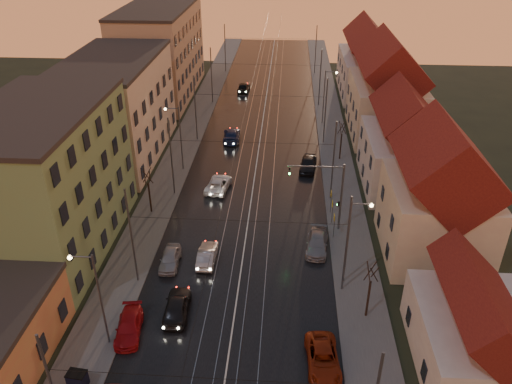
% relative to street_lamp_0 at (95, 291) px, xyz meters
% --- Properties ---
extents(ground, '(160.00, 160.00, 0.00)m').
position_rel_street_lamp_0_xyz_m(ground, '(9.10, -2.00, -4.89)').
color(ground, black).
rests_on(ground, ground).
extents(road, '(16.00, 120.00, 0.04)m').
position_rel_street_lamp_0_xyz_m(road, '(9.10, 38.00, -4.87)').
color(road, black).
rests_on(road, ground).
extents(sidewalk_left, '(4.00, 120.00, 0.15)m').
position_rel_street_lamp_0_xyz_m(sidewalk_left, '(-0.90, 38.00, -4.81)').
color(sidewalk_left, '#4C4C4C').
rests_on(sidewalk_left, ground).
extents(sidewalk_right, '(4.00, 120.00, 0.15)m').
position_rel_street_lamp_0_xyz_m(sidewalk_right, '(19.10, 38.00, -4.81)').
color(sidewalk_right, '#4C4C4C').
rests_on(sidewalk_right, ground).
extents(tram_rail_0, '(0.06, 120.00, 0.03)m').
position_rel_street_lamp_0_xyz_m(tram_rail_0, '(6.90, 38.00, -4.83)').
color(tram_rail_0, gray).
rests_on(tram_rail_0, road).
extents(tram_rail_1, '(0.06, 120.00, 0.03)m').
position_rel_street_lamp_0_xyz_m(tram_rail_1, '(8.33, 38.00, -4.83)').
color(tram_rail_1, gray).
rests_on(tram_rail_1, road).
extents(tram_rail_2, '(0.06, 120.00, 0.03)m').
position_rel_street_lamp_0_xyz_m(tram_rail_2, '(9.87, 38.00, -4.83)').
color(tram_rail_2, gray).
rests_on(tram_rail_2, road).
extents(tram_rail_3, '(0.06, 120.00, 0.03)m').
position_rel_street_lamp_0_xyz_m(tram_rail_3, '(11.30, 38.00, -4.83)').
color(tram_rail_3, gray).
rests_on(tram_rail_3, road).
extents(apartment_left_1, '(10.00, 18.00, 13.00)m').
position_rel_street_lamp_0_xyz_m(apartment_left_1, '(-8.40, 12.00, 1.61)').
color(apartment_left_1, '#6C8B58').
rests_on(apartment_left_1, ground).
extents(apartment_left_2, '(10.00, 20.00, 12.00)m').
position_rel_street_lamp_0_xyz_m(apartment_left_2, '(-8.40, 32.00, 1.11)').
color(apartment_left_2, beige).
rests_on(apartment_left_2, ground).
extents(apartment_left_3, '(10.00, 24.00, 14.00)m').
position_rel_street_lamp_0_xyz_m(apartment_left_3, '(-8.40, 56.00, 2.11)').
color(apartment_left_3, tan).
rests_on(apartment_left_3, ground).
extents(house_right_0, '(8.16, 10.20, 5.80)m').
position_rel_street_lamp_0_xyz_m(house_right_0, '(26.10, 0.00, -1.96)').
color(house_right_0, beige).
rests_on(house_right_0, ground).
extents(house_right_1, '(8.67, 10.20, 10.80)m').
position_rel_street_lamp_0_xyz_m(house_right_1, '(26.10, 13.00, 0.56)').
color(house_right_1, beige).
rests_on(house_right_1, ground).
extents(house_right_2, '(9.18, 12.24, 9.20)m').
position_rel_street_lamp_0_xyz_m(house_right_2, '(26.10, 26.00, -0.24)').
color(house_right_2, beige).
rests_on(house_right_2, ground).
extents(house_right_3, '(9.18, 14.28, 11.50)m').
position_rel_street_lamp_0_xyz_m(house_right_3, '(26.10, 41.00, 0.92)').
color(house_right_3, beige).
rests_on(house_right_3, ground).
extents(house_right_4, '(9.18, 16.32, 10.00)m').
position_rel_street_lamp_0_xyz_m(house_right_4, '(26.10, 59.00, 0.16)').
color(house_right_4, beige).
rests_on(house_right_4, ground).
extents(catenary_pole_l_1, '(0.16, 0.16, 9.00)m').
position_rel_street_lamp_0_xyz_m(catenary_pole_l_1, '(0.50, 7.00, -0.39)').
color(catenary_pole_l_1, '#595B60').
rests_on(catenary_pole_l_1, ground).
extents(catenary_pole_r_1, '(0.16, 0.16, 9.00)m').
position_rel_street_lamp_0_xyz_m(catenary_pole_r_1, '(17.70, 7.00, -0.39)').
color(catenary_pole_r_1, '#595B60').
rests_on(catenary_pole_r_1, ground).
extents(catenary_pole_l_2, '(0.16, 0.16, 9.00)m').
position_rel_street_lamp_0_xyz_m(catenary_pole_l_2, '(0.50, 22.00, -0.39)').
color(catenary_pole_l_2, '#595B60').
rests_on(catenary_pole_l_2, ground).
extents(catenary_pole_r_2, '(0.16, 0.16, 9.00)m').
position_rel_street_lamp_0_xyz_m(catenary_pole_r_2, '(17.70, 22.00, -0.39)').
color(catenary_pole_r_2, '#595B60').
rests_on(catenary_pole_r_2, ground).
extents(catenary_pole_l_3, '(0.16, 0.16, 9.00)m').
position_rel_street_lamp_0_xyz_m(catenary_pole_l_3, '(0.50, 37.00, -0.39)').
color(catenary_pole_l_3, '#595B60').
rests_on(catenary_pole_l_3, ground).
extents(catenary_pole_r_3, '(0.16, 0.16, 9.00)m').
position_rel_street_lamp_0_xyz_m(catenary_pole_r_3, '(17.70, 37.00, -0.39)').
color(catenary_pole_r_3, '#595B60').
rests_on(catenary_pole_r_3, ground).
extents(catenary_pole_l_4, '(0.16, 0.16, 9.00)m').
position_rel_street_lamp_0_xyz_m(catenary_pole_l_4, '(0.50, 52.00, -0.39)').
color(catenary_pole_l_4, '#595B60').
rests_on(catenary_pole_l_4, ground).
extents(catenary_pole_r_4, '(0.16, 0.16, 9.00)m').
position_rel_street_lamp_0_xyz_m(catenary_pole_r_4, '(17.70, 52.00, -0.39)').
color(catenary_pole_r_4, '#595B60').
rests_on(catenary_pole_r_4, ground).
extents(catenary_pole_l_5, '(0.16, 0.16, 9.00)m').
position_rel_street_lamp_0_xyz_m(catenary_pole_l_5, '(0.50, 70.00, -0.39)').
color(catenary_pole_l_5, '#595B60').
rests_on(catenary_pole_l_5, ground).
extents(catenary_pole_r_5, '(0.16, 0.16, 9.00)m').
position_rel_street_lamp_0_xyz_m(catenary_pole_r_5, '(17.70, 70.00, -0.39)').
color(catenary_pole_r_5, '#595B60').
rests_on(catenary_pole_r_5, ground).
extents(street_lamp_0, '(1.75, 0.32, 8.00)m').
position_rel_street_lamp_0_xyz_m(street_lamp_0, '(0.00, 0.00, 0.00)').
color(street_lamp_0, '#595B60').
rests_on(street_lamp_0, ground).
extents(street_lamp_1, '(1.75, 0.32, 8.00)m').
position_rel_street_lamp_0_xyz_m(street_lamp_1, '(18.21, 8.00, 0.00)').
color(street_lamp_1, '#595B60').
rests_on(street_lamp_1, ground).
extents(street_lamp_2, '(1.75, 0.32, 8.00)m').
position_rel_street_lamp_0_xyz_m(street_lamp_2, '(0.00, 28.00, 0.00)').
color(street_lamp_2, '#595B60').
rests_on(street_lamp_2, ground).
extents(street_lamp_3, '(1.75, 0.32, 8.00)m').
position_rel_street_lamp_0_xyz_m(street_lamp_3, '(18.21, 44.00, 0.00)').
color(street_lamp_3, '#595B60').
rests_on(street_lamp_3, ground).
extents(traffic_light_mast, '(5.30, 0.32, 7.20)m').
position_rel_street_lamp_0_xyz_m(traffic_light_mast, '(17.10, 16.00, -0.29)').
color(traffic_light_mast, '#595B60').
rests_on(traffic_light_mast, ground).
extents(bare_tree_0, '(1.09, 1.09, 5.11)m').
position_rel_street_lamp_0_xyz_m(bare_tree_0, '(-1.09, 18.00, -2.40)').
color(bare_tree_0, black).
rests_on(bare_tree_0, ground).
extents(bare_tree_1, '(1.09, 1.09, 5.11)m').
position_rel_street_lamp_0_xyz_m(bare_tree_1, '(19.31, 4.00, -2.40)').
color(bare_tree_1, black).
rests_on(bare_tree_1, ground).
extents(bare_tree_2, '(1.09, 1.09, 5.11)m').
position_rel_street_lamp_0_xyz_m(bare_tree_2, '(19.51, 32.00, -2.40)').
color(bare_tree_2, black).
rests_on(bare_tree_2, ground).
extents(driving_car_0, '(2.06, 4.67, 1.56)m').
position_rel_street_lamp_0_xyz_m(driving_car_0, '(4.64, 3.37, -4.10)').
color(driving_car_0, black).
rests_on(driving_car_0, ground).
extents(driving_car_1, '(1.48, 4.21, 1.39)m').
position_rel_street_lamp_0_xyz_m(driving_car_1, '(5.98, 10.16, -4.19)').
color(driving_car_1, '#9C9CA1').
rests_on(driving_car_1, ground).
extents(driving_car_2, '(2.89, 5.16, 1.36)m').
position_rel_street_lamp_0_xyz_m(driving_car_2, '(5.25, 23.40, -4.20)').
color(driving_car_2, white).
rests_on(driving_car_2, ground).
extents(driving_car_3, '(2.50, 5.49, 1.56)m').
position_rel_street_lamp_0_xyz_m(driving_car_3, '(5.24, 37.14, -4.11)').
color(driving_car_3, '#182248').
rests_on(driving_car_3, ground).
extents(driving_car_4, '(2.06, 4.70, 1.57)m').
position_rel_street_lamp_0_xyz_m(driving_car_4, '(5.03, 58.32, -4.10)').
color(driving_car_4, black).
rests_on(driving_car_4, ground).
extents(parked_left_2, '(2.32, 4.53, 1.26)m').
position_rel_street_lamp_0_xyz_m(parked_left_2, '(1.50, 1.09, -4.26)').
color(parked_left_2, '#A11015').
rests_on(parked_left_2, ground).
extents(parked_left_3, '(1.76, 4.05, 1.36)m').
position_rel_street_lamp_0_xyz_m(parked_left_3, '(2.76, 9.45, -4.21)').
color(parked_left_3, '#A4A5AA').
rests_on(parked_left_3, ground).
extents(parked_right_0, '(2.53, 4.93, 1.33)m').
position_rel_street_lamp_0_xyz_m(parked_right_0, '(15.71, -1.01, -4.22)').
color(parked_right_0, maroon).
rests_on(parked_right_0, ground).
extents(parked_right_1, '(2.37, 4.83, 1.35)m').
position_rel_street_lamp_0_xyz_m(parked_right_1, '(15.86, 12.65, -4.21)').
color(parked_right_1, gray).
rests_on(parked_right_1, ground).
extents(parked_right_2, '(2.43, 4.81, 1.57)m').
position_rel_street_lamp_0_xyz_m(parked_right_2, '(15.44, 28.95, -4.10)').
color(parked_right_2, black).
rests_on(parked_right_2, ground).
extents(dumpster, '(1.28, 0.93, 1.10)m').
position_rel_street_lamp_0_xyz_m(dumpster, '(-0.46, -3.89, -4.19)').
color(dumpster, black).
rests_on(dumpster, sidewalk_left).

